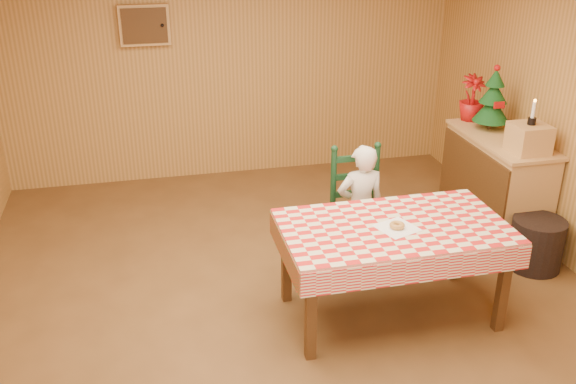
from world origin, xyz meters
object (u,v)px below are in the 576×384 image
object	(u,v)px
ladder_chair	(358,212)
crate	(529,138)
seated_child	(360,208)
shelf_unit	(495,183)
storage_bin	(536,244)
christmas_tree	(493,100)
dining_table	(394,235)

from	to	relation	value
ladder_chair	crate	bearing A→B (deg)	-1.12
seated_child	crate	distance (m)	1.59
crate	shelf_unit	bearing A→B (deg)	91.23
shelf_unit	storage_bin	world-z (taller)	shelf_unit
shelf_unit	christmas_tree	distance (m)	0.79
seated_child	shelf_unit	size ratio (longest dim) A/B	0.91
shelf_unit	christmas_tree	xyz separation A→B (m)	(0.01, 0.25, 0.74)
seated_child	shelf_unit	world-z (taller)	seated_child
dining_table	christmas_tree	size ratio (longest dim) A/B	2.67
dining_table	crate	world-z (taller)	crate
ladder_chair	shelf_unit	size ratio (longest dim) A/B	0.87
crate	seated_child	bearing A→B (deg)	-178.97
shelf_unit	storage_bin	distance (m)	0.81
dining_table	storage_bin	xyz separation A→B (m)	(1.49, 0.38, -0.46)
dining_table	storage_bin	distance (m)	1.61
dining_table	ladder_chair	bearing A→B (deg)	90.00
shelf_unit	storage_bin	xyz separation A→B (m)	(-0.01, -0.78, -0.24)
crate	christmas_tree	xyz separation A→B (m)	(-0.00, 0.65, 0.16)
shelf_unit	crate	distance (m)	0.71
dining_table	shelf_unit	world-z (taller)	shelf_unit
storage_bin	shelf_unit	bearing A→B (deg)	89.12
seated_child	shelf_unit	distance (m)	1.57
storage_bin	seated_child	bearing A→B (deg)	166.88
seated_child	crate	world-z (taller)	crate
christmas_tree	ladder_chair	bearing A→B (deg)	-157.74
dining_table	seated_child	distance (m)	0.74
dining_table	crate	distance (m)	1.73
dining_table	ladder_chair	world-z (taller)	ladder_chair
seated_child	christmas_tree	size ratio (longest dim) A/B	1.81
shelf_unit	crate	xyz separation A→B (m)	(0.01, -0.40, 0.59)
shelf_unit	christmas_tree	size ratio (longest dim) A/B	2.00
dining_table	shelf_unit	distance (m)	1.91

